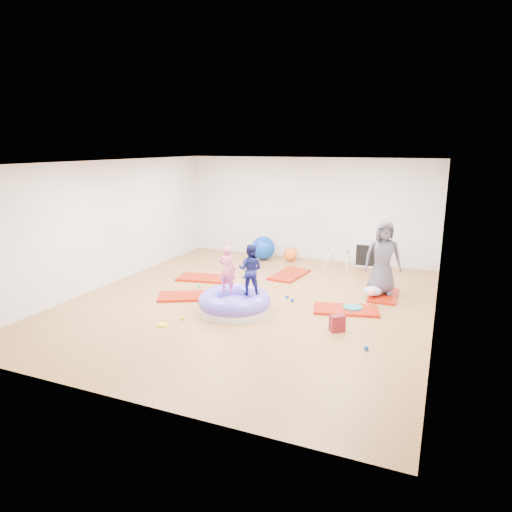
% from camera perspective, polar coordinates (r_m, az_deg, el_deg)
% --- Properties ---
extents(room, '(7.01, 8.01, 2.81)m').
position_cam_1_polar(room, '(8.99, -0.74, 2.68)').
color(room, '#AA6D3F').
rests_on(room, ground).
extents(gym_mat_front_left, '(1.40, 1.13, 0.05)m').
position_cam_1_polar(gym_mat_front_left, '(9.74, -8.44, -4.97)').
color(gym_mat_front_left, '#B41409').
rests_on(gym_mat_front_left, ground).
extents(gym_mat_mid_left, '(1.38, 0.87, 0.05)m').
position_cam_1_polar(gym_mat_mid_left, '(10.97, -6.39, -2.75)').
color(gym_mat_mid_left, '#B41409').
rests_on(gym_mat_mid_left, ground).
extents(gym_mat_center_back, '(0.76, 1.30, 0.05)m').
position_cam_1_polar(gym_mat_center_back, '(11.22, 4.19, -2.33)').
color(gym_mat_center_back, '#B41409').
rests_on(gym_mat_center_back, ground).
extents(gym_mat_right, '(1.34, 0.89, 0.05)m').
position_cam_1_polar(gym_mat_right, '(9.03, 11.16, -6.60)').
color(gym_mat_right, '#B41409').
rests_on(gym_mat_right, ground).
extents(gym_mat_rear_right, '(0.60, 1.14, 0.05)m').
position_cam_1_polar(gym_mat_rear_right, '(10.07, 15.65, -4.73)').
color(gym_mat_rear_right, '#B41409').
rests_on(gym_mat_rear_right, ground).
extents(inflatable_cushion, '(1.39, 1.39, 0.44)m').
position_cam_1_polar(inflatable_cushion, '(8.79, -2.70, -5.91)').
color(inflatable_cushion, silver).
rests_on(inflatable_cushion, ground).
extents(child_pink, '(0.35, 0.24, 0.92)m').
position_cam_1_polar(child_pink, '(8.69, -3.63, -1.38)').
color(child_pink, '#E55681').
rests_on(child_pink, inflatable_cushion).
extents(child_navy, '(0.51, 0.42, 0.97)m').
position_cam_1_polar(child_navy, '(8.57, -0.71, -1.39)').
color(child_navy, '#131750').
rests_on(child_navy, inflatable_cushion).
extents(adult_caregiver, '(0.88, 0.70, 1.56)m').
position_cam_1_polar(adult_caregiver, '(9.92, 15.57, -0.16)').
color(adult_caregiver, '#464353').
rests_on(adult_caregiver, gym_mat_rear_right).
extents(infant, '(0.36, 0.37, 0.21)m').
position_cam_1_polar(infant, '(9.82, 14.35, -4.30)').
color(infant, '#A8B6D5').
rests_on(infant, gym_mat_rear_right).
extents(ball_pit_balls, '(4.11, 2.92, 0.07)m').
position_cam_1_polar(ball_pit_balls, '(9.44, -0.62, -5.35)').
color(ball_pit_balls, yellow).
rests_on(ball_pit_balls, ground).
extents(exercise_ball_blue, '(0.66, 0.66, 0.66)m').
position_cam_1_polar(exercise_ball_blue, '(12.69, 0.92, 1.01)').
color(exercise_ball_blue, '#0838A7').
rests_on(exercise_ball_blue, ground).
extents(exercise_ball_orange, '(0.38, 0.38, 0.38)m').
position_cam_1_polar(exercise_ball_orange, '(12.61, 4.35, 0.25)').
color(exercise_ball_orange, orange).
rests_on(exercise_ball_orange, ground).
extents(infant_play_gym, '(0.67, 0.64, 0.51)m').
position_cam_1_polar(infant_play_gym, '(11.87, 10.27, -0.04)').
color(infant_play_gym, silver).
rests_on(infant_play_gym, ground).
extents(cube_shelf, '(0.64, 0.32, 0.64)m').
position_cam_1_polar(cube_shelf, '(12.34, 13.76, 0.20)').
color(cube_shelf, silver).
rests_on(cube_shelf, ground).
extents(balance_disc, '(0.37, 0.37, 0.08)m').
position_cam_1_polar(balance_disc, '(9.08, 11.98, -6.42)').
color(balance_disc, teal).
rests_on(balance_disc, ground).
extents(backpack, '(0.29, 0.28, 0.29)m').
position_cam_1_polar(backpack, '(8.03, 10.12, -8.28)').
color(backpack, '#B50715').
rests_on(backpack, ground).
extents(yellow_toy, '(0.19, 0.19, 0.03)m').
position_cam_1_polar(yellow_toy, '(8.35, -11.64, -8.43)').
color(yellow_toy, yellow).
rests_on(yellow_toy, ground).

